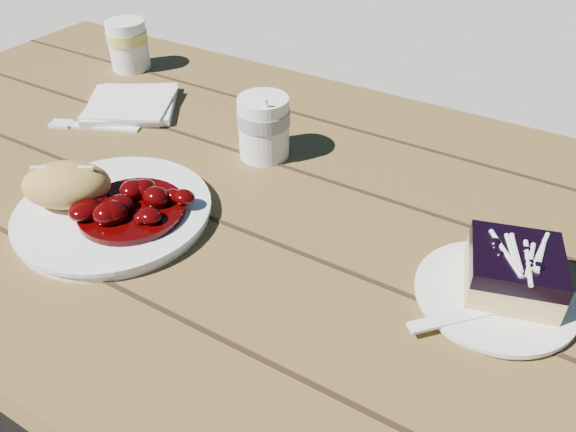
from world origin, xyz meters
The scene contains 11 objects.
picnic_table centered at (0.00, 0.00, 0.59)m, with size 2.00×1.55×0.75m.
main_plate centered at (-0.35, -0.15, 0.76)m, with size 0.25×0.25×0.02m, color white.
goulash_stew centered at (-0.32, -0.14, 0.79)m, with size 0.14×0.14×0.04m, color #3B0202, non-canonical shape.
bread_roll centered at (-0.41, -0.17, 0.80)m, with size 0.11×0.08×0.06m, color tan.
dessert_plate centered at (0.12, -0.04, 0.76)m, with size 0.17×0.17×0.01m, color white.
blueberry_cake centered at (0.13, -0.02, 0.79)m, with size 0.12×0.12×0.06m.
fork_dessert centered at (0.10, -0.09, 0.76)m, with size 0.03×0.16×0.01m, color white, non-canonical shape.
coffee_cup centered at (-0.27, 0.09, 0.80)m, with size 0.08×0.08×0.10m, color white.
napkin_stack centered at (-0.56, 0.11, 0.76)m, with size 0.15×0.15×0.01m, color white.
fork_table centered at (-0.55, 0.03, 0.75)m, with size 0.03×0.16×0.01m, color white, non-canonical shape.
second_cup centered at (-0.69, 0.24, 0.80)m, with size 0.08×0.08×0.10m, color white.
Camera 1 is at (0.15, -0.53, 1.20)m, focal length 35.00 mm.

